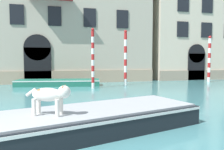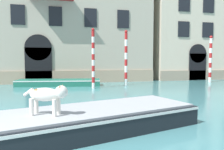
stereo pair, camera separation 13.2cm
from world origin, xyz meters
TOP-DOWN VIEW (x-y plane):
  - palazzo_right at (17.84, 20.39)m, footprint 10.71×6.13m
  - boat_foreground at (3.24, 3.28)m, footprint 7.68×4.27m
  - dog_on_deck at (2.22, 2.80)m, footprint 1.21×0.69m
  - boat_moored_near_palazzo at (2.33, 15.52)m, footprint 7.05×2.80m
  - mooring_pole_0 at (16.62, 15.19)m, footprint 0.28×0.28m
  - mooring_pole_3 at (7.90, 14.50)m, footprint 0.26×0.26m
  - mooring_pole_4 at (4.91, 13.14)m, footprint 0.23×0.23m

SIDE VIEW (x-z plane):
  - boat_moored_near_palazzo at x=2.33m, z-range 0.01..0.53m
  - boat_foreground at x=3.24m, z-range 0.02..0.70m
  - dog_on_deck at x=2.22m, z-range 0.81..1.66m
  - mooring_pole_0 at x=16.62m, z-range 0.02..4.50m
  - mooring_pole_4 at x=4.91m, z-range 0.02..4.57m
  - mooring_pole_3 at x=7.90m, z-range 0.02..4.69m
  - palazzo_right at x=17.84m, z-range -0.02..13.46m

